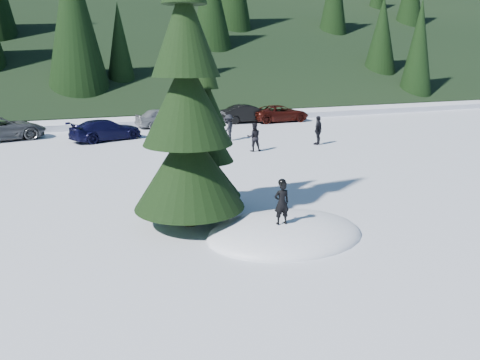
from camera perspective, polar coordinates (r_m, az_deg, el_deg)
name	(u,v)px	position (r m, az deg, el deg)	size (l,w,h in m)	color
ground	(285,235)	(13.17, 5.51, -6.68)	(200.00, 200.00, 0.00)	white
snow_mound	(285,235)	(13.17, 5.51, -6.68)	(4.48, 3.52, 0.96)	white
spruce_tall	(187,112)	(13.18, -6.45, 8.23)	(3.20, 3.20, 8.60)	black
spruce_short	(206,144)	(14.98, -4.14, 4.36)	(2.20, 2.20, 5.37)	black
child_skier	(282,203)	(12.42, 5.10, -2.80)	(0.43, 0.28, 1.17)	black
adult_0	(254,137)	(24.45, 1.71, 5.26)	(0.73, 0.57, 1.50)	black
adult_1	(318,130)	(26.69, 9.50, 6.00)	(0.95, 0.40, 1.62)	black
adult_2	(229,127)	(27.72, -1.37, 6.42)	(0.99, 0.57, 1.52)	black
car_3	(106,130)	(28.84, -16.02, 5.89)	(1.73, 4.25, 1.23)	black
car_4	(164,118)	(33.44, -9.24, 7.53)	(1.59, 3.96, 1.35)	gray
car_5	(249,114)	(35.29, 1.05, 8.09)	(1.43, 4.09, 1.35)	black
car_6	(280,113)	(36.01, 4.88, 8.10)	(2.07, 4.49, 1.25)	black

